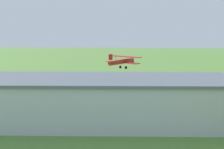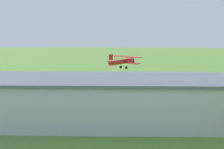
% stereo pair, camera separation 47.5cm
% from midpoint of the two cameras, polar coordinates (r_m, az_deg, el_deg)
% --- Properties ---
extents(ground_plane, '(400.00, 400.00, 0.00)m').
position_cam_midpoint_polar(ground_plane, '(83.23, 2.05, -1.39)').
color(ground_plane, '#568438').
extents(hangar, '(39.58, 15.88, 5.84)m').
position_cam_midpoint_polar(hangar, '(47.28, -4.45, -4.01)').
color(hangar, '#B7BCC6').
rests_on(hangar, ground_plane).
extents(biplane, '(8.30, 8.30, 3.51)m').
position_cam_midpoint_polar(biplane, '(81.35, 1.47, 2.15)').
color(biplane, '#B21E1E').
extents(person_near_hangar_door, '(0.46, 0.46, 1.60)m').
position_cam_midpoint_polar(person_near_hangar_door, '(65.68, -16.88, -3.15)').
color(person_near_hangar_door, navy).
rests_on(person_near_hangar_door, ground_plane).
extents(person_walking_on_apron, '(0.54, 0.54, 1.73)m').
position_cam_midpoint_polar(person_walking_on_apron, '(63.73, 16.54, -3.37)').
color(person_walking_on_apron, navy).
rests_on(person_walking_on_apron, ground_plane).
extents(person_at_fence_line, '(0.48, 0.48, 1.68)m').
position_cam_midpoint_polar(person_at_fence_line, '(57.28, 17.10, -4.53)').
color(person_at_fence_line, '#B23333').
rests_on(person_at_fence_line, ground_plane).
extents(person_crossing_taxiway, '(0.45, 0.45, 1.55)m').
position_cam_midpoint_polar(person_crossing_taxiway, '(59.47, 17.33, -4.20)').
color(person_crossing_taxiway, '#B23333').
rests_on(person_crossing_taxiway, ground_plane).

